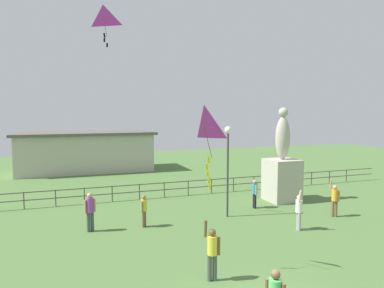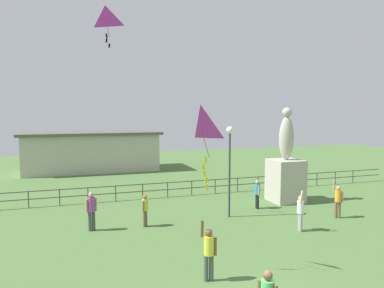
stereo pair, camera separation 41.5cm
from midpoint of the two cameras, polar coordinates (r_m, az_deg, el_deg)
statue_monument at (r=21.96m, az=15.27°, el=-4.33°), size 1.78×1.78×5.57m
lamppost at (r=17.92m, az=6.71°, el=-1.25°), size 0.36×0.36×4.60m
person_0 at (r=20.12m, az=10.99°, el=-7.58°), size 0.29×0.48×1.59m
person_2 at (r=19.56m, az=22.87°, el=-8.12°), size 0.44×0.42×1.91m
person_3 at (r=16.75m, az=-15.09°, el=-9.94°), size 0.51×0.32×1.75m
person_4 at (r=16.89m, az=-6.81°, el=-10.18°), size 0.32×0.37×1.49m
person_5 at (r=11.66m, az=3.76°, el=-16.63°), size 0.50×0.36×1.97m
person_6 at (r=16.91m, az=17.62°, el=-10.07°), size 0.34×0.48×1.88m
kite_1 at (r=18.21m, az=-13.02°, el=19.21°), size 1.18×0.94×1.88m
kite_2 at (r=10.94m, az=2.51°, el=2.43°), size 1.03×1.02×2.63m
waterfront_railing at (r=22.14m, az=-7.18°, el=-7.11°), size 36.04×0.06×0.95m
pavilion_building at (r=33.47m, az=-15.31°, el=-1.09°), size 12.03×5.06×3.53m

